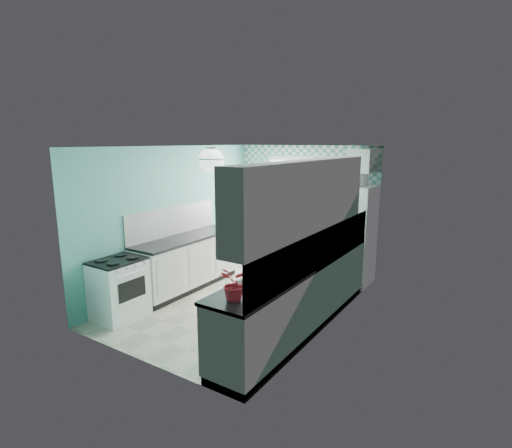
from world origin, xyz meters
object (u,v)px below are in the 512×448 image
Objects in this scene: ceiling_light at (211,160)px; fridge at (351,235)px; sink at (332,247)px; stove at (119,288)px; fruit_bowl at (256,286)px; potted_plant at (235,284)px; microwave at (353,178)px.

ceiling_light is 0.19× the size of fridge.
fridge is 1.14m from sink.
fruit_bowl is at bearing -1.31° from stove.
sink is at bearing 89.89° from fruit_bowl.
sink is at bearing 50.75° from ceiling_light.
fridge is 4.09m from stove.
potted_plant is (2.40, -0.40, 0.66)m from stove.
microwave is (0.00, 0.00, 1.03)m from fridge.
sink is at bearing 89.90° from potted_plant.
fruit_bowl is (1.20, -0.74, -1.35)m from ceiling_light.
potted_plant reaches higher than stove.
fruit_bowl is 0.58× the size of microwave.
fruit_bowl is at bearing 89.33° from microwave.
potted_plant is at bearing 89.17° from microwave.
microwave is at bearing 54.16° from stove.
fruit_bowl is (2.40, -0.00, 0.52)m from stove.
microwave reaches higher than sink.
sink is 1.12× the size of microwave.
fruit_bowl is at bearing -88.71° from fridge.
potted_plant is at bearing -90.00° from fruit_bowl.
stove is at bearing -137.60° from sink.
ceiling_light is at bearing 64.74° from microwave.
fruit_bowl is (-0.00, -2.21, 0.04)m from sink.
fridge reaches higher than sink.
fridge is 4.94× the size of potted_plant.
microwave is (1.11, 2.61, -0.39)m from ceiling_light.
potted_plant is at bearing -10.63° from stove.
ceiling_light reaches higher than fruit_bowl.
fridge is at bearing 51.37° from microwave.
stove is 3.30m from sink.
fridge reaches higher than stove.
stove is 3.16× the size of fruit_bowl.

